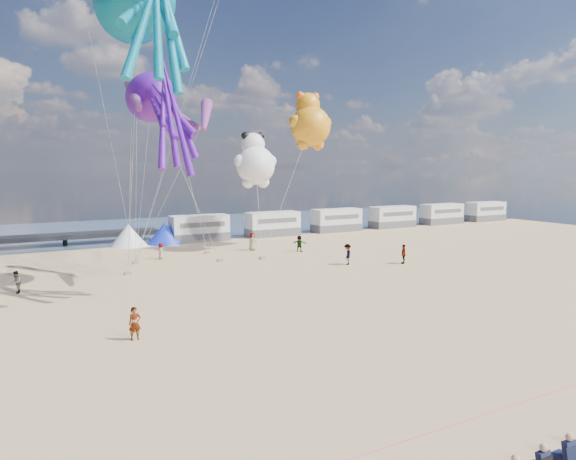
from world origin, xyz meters
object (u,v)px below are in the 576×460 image
object	(u,v)px
tent_blue	(165,233)
spectator_row	(564,454)
motorhome_1	(273,224)
beachgoer_2	(347,254)
beachgoer_6	(161,251)
sandbag_e	(135,263)
windsock_left	(135,96)
beachgoer_4	(299,244)
kite_panda	(255,165)
windsock_mid	(172,112)
kite_octopus_purple	(151,97)
motorhome_0	(199,228)
motorhome_2	(337,220)
beachgoer_0	(252,242)
sandbag_d	(207,252)
windsock_right	(206,116)
sandbag_b	(220,260)
standing_person	(135,324)
beachgoer_1	(16,282)
motorhome_5	(486,211)
motorhome_4	(442,214)
tent_white	(128,235)
motorhome_3	(392,217)
beachgoer_3	(404,254)
sandbag_c	(262,258)
kite_teddy_orange	(311,126)
sandbag_a	(128,273)

from	to	relation	value
tent_blue	spectator_row	world-z (taller)	tent_blue
motorhome_1	beachgoer_2	world-z (taller)	motorhome_1
motorhome_1	beachgoer_6	distance (m)	19.09
sandbag_e	windsock_left	bearing A→B (deg)	-99.25
beachgoer_4	beachgoer_6	xyz separation A→B (m)	(-13.46, 2.39, -0.07)
spectator_row	tent_blue	bearing A→B (deg)	87.63
kite_panda	windsock_mid	xyz separation A→B (m)	(-10.56, -7.51, 4.08)
kite_octopus_purple	motorhome_0	bearing A→B (deg)	42.13
motorhome_2	tent_blue	bearing A→B (deg)	180.00
beachgoer_0	beachgoer_4	xyz separation A→B (m)	(3.88, -2.96, -0.09)
sandbag_d	windsock_right	xyz separation A→B (m)	(-4.34, -12.43, 11.99)
beachgoer_0	kite_panda	world-z (taller)	kite_panda
beachgoer_6	sandbag_d	xyz separation A→B (m)	(4.86, 0.96, -0.64)
sandbag_b	kite_octopus_purple	distance (m)	16.27
sandbag_d	windsock_left	distance (m)	19.63
tent_blue	sandbag_e	bearing A→B (deg)	-117.36
standing_person	beachgoer_4	world-z (taller)	standing_person
motorhome_2	beachgoer_1	world-z (taller)	motorhome_2
windsock_left	windsock_mid	distance (m)	5.01
motorhome_5	sandbag_d	bearing A→B (deg)	-170.15
motorhome_4	beachgoer_4	xyz separation A→B (m)	(-31.54, -11.97, -0.68)
beachgoer_4	beachgoer_1	bearing A→B (deg)	63.51
standing_person	beachgoer_4	size ratio (longest dim) A/B	1.01
tent_blue	kite_octopus_purple	bearing A→B (deg)	-106.87
tent_white	motorhome_3	bearing A→B (deg)	0.00
beachgoer_3	beachgoer_4	world-z (taller)	beachgoer_3
sandbag_c	spectator_row	bearing A→B (deg)	-102.01
motorhome_2	sandbag_c	bearing A→B (deg)	-141.60
beachgoer_6	sandbag_d	size ratio (longest dim) A/B	3.02
sandbag_c	sandbag_d	world-z (taller)	same
sandbag_b	tent_blue	bearing A→B (deg)	95.86
motorhome_5	windsock_right	size ratio (longest dim) A/B	1.41
motorhome_4	sandbag_c	distance (m)	39.28
motorhome_5	sandbag_b	xyz separation A→B (m)	(-50.13, -13.31, -1.39)
standing_person	sandbag_d	size ratio (longest dim) A/B	3.33
motorhome_0	kite_teddy_orange	size ratio (longest dim) A/B	0.90
motorhome_2	kite_octopus_purple	distance (m)	36.70
sandbag_d	kite_teddy_orange	size ratio (longest dim) A/B	0.07
motorhome_0	motorhome_2	world-z (taller)	same
sandbag_e	kite_octopus_purple	xyz separation A→B (m)	(-0.24, -8.45, 13.29)
sandbag_e	windsock_mid	size ratio (longest dim) A/B	0.08
motorhome_4	tent_white	distance (m)	46.00
motorhome_4	beachgoer_4	world-z (taller)	motorhome_4
motorhome_4	beachgoer_2	size ratio (longest dim) A/B	3.59
motorhome_2	sandbag_b	distance (m)	25.44
tent_blue	sandbag_a	bearing A→B (deg)	-115.17
motorhome_5	spectator_row	size ratio (longest dim) A/B	1.08
motorhome_3	sandbag_b	xyz separation A→B (m)	(-31.13, -13.31, -1.39)
beachgoer_2	sandbag_a	xyz separation A→B (m)	(-17.76, 4.98, -0.81)
kite_panda	windsock_right	size ratio (longest dim) A/B	1.44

